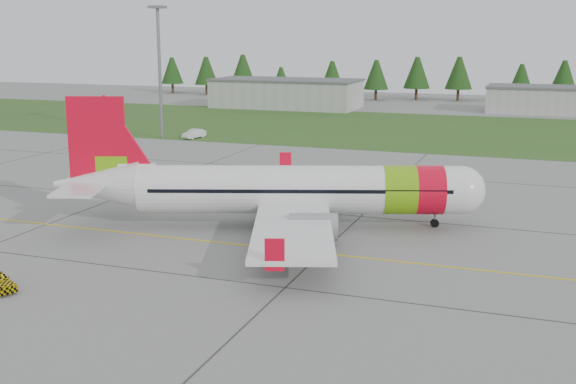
% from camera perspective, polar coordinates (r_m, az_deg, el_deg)
% --- Properties ---
extents(ground, '(320.00, 320.00, 0.00)m').
position_cam_1_polar(ground, '(51.61, -10.77, -6.15)').
color(ground, gray).
rests_on(ground, ground).
extents(aircraft, '(35.54, 33.71, 11.15)m').
position_cam_1_polar(aircraft, '(61.39, 0.12, 0.16)').
color(aircraft, white).
rests_on(aircraft, ground).
extents(service_van, '(1.82, 1.75, 4.39)m').
position_cam_1_polar(service_van, '(115.30, -7.46, 5.31)').
color(service_van, silver).
rests_on(service_van, ground).
extents(grass_strip, '(320.00, 50.00, 0.03)m').
position_cam_1_polar(grass_strip, '(127.53, 8.28, 4.98)').
color(grass_strip, '#30561E').
rests_on(grass_strip, ground).
extents(taxi_guideline, '(120.00, 0.25, 0.02)m').
position_cam_1_polar(taxi_guideline, '(58.30, -6.78, -3.84)').
color(taxi_guideline, gold).
rests_on(taxi_guideline, ground).
extents(hangar_west, '(32.00, 14.00, 6.00)m').
position_cam_1_polar(hangar_west, '(162.23, -0.14, 7.73)').
color(hangar_west, '#A8A8A3').
rests_on(hangar_west, ground).
extents(hangar_east, '(24.00, 12.00, 5.20)m').
position_cam_1_polar(hangar_east, '(160.51, 19.82, 6.81)').
color(hangar_east, '#A8A8A3').
rests_on(hangar_east, ground).
extents(floodlight_mast, '(0.50, 0.50, 20.00)m').
position_cam_1_polar(floodlight_mast, '(115.38, -10.09, 9.13)').
color(floodlight_mast, slate).
rests_on(floodlight_mast, ground).
extents(treeline, '(160.00, 8.00, 10.00)m').
position_cam_1_polar(treeline, '(182.05, 11.97, 8.61)').
color(treeline, '#1C3F14').
rests_on(treeline, ground).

